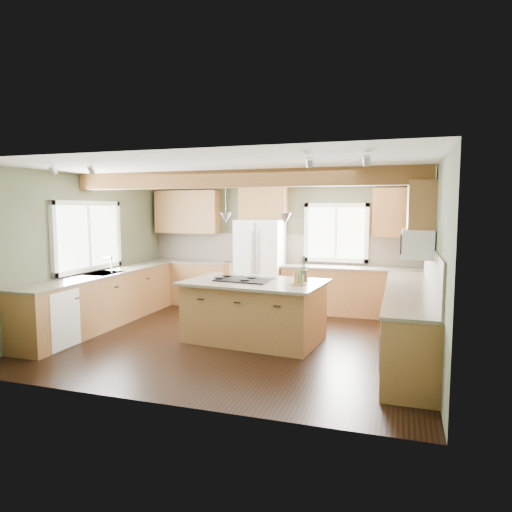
% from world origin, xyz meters
% --- Properties ---
extents(floor, '(5.60, 5.60, 0.00)m').
position_xyz_m(floor, '(0.00, 0.00, 0.00)').
color(floor, black).
rests_on(floor, ground).
extents(ceiling, '(5.60, 5.60, 0.00)m').
position_xyz_m(ceiling, '(0.00, 0.00, 2.60)').
color(ceiling, silver).
rests_on(ceiling, wall_back).
extents(wall_back, '(5.60, 0.00, 5.60)m').
position_xyz_m(wall_back, '(0.00, 2.50, 1.30)').
color(wall_back, '#454D36').
rests_on(wall_back, ground).
extents(wall_left, '(0.00, 5.00, 5.00)m').
position_xyz_m(wall_left, '(-2.80, 0.00, 1.30)').
color(wall_left, '#454D36').
rests_on(wall_left, ground).
extents(wall_right, '(0.00, 5.00, 5.00)m').
position_xyz_m(wall_right, '(2.80, 0.00, 1.30)').
color(wall_right, '#454D36').
rests_on(wall_right, ground).
extents(ceiling_beam, '(5.55, 0.26, 0.26)m').
position_xyz_m(ceiling_beam, '(0.00, 0.02, 2.47)').
color(ceiling_beam, brown).
rests_on(ceiling_beam, ceiling).
extents(soffit_trim, '(5.55, 0.20, 0.10)m').
position_xyz_m(soffit_trim, '(0.00, 2.40, 2.54)').
color(soffit_trim, brown).
rests_on(soffit_trim, ceiling).
extents(backsplash_back, '(5.58, 0.03, 0.58)m').
position_xyz_m(backsplash_back, '(0.00, 2.48, 1.21)').
color(backsplash_back, brown).
rests_on(backsplash_back, wall_back).
extents(backsplash_right, '(0.03, 3.70, 0.58)m').
position_xyz_m(backsplash_right, '(2.78, 0.05, 1.21)').
color(backsplash_right, brown).
rests_on(backsplash_right, wall_right).
extents(base_cab_back_left, '(2.02, 0.60, 0.88)m').
position_xyz_m(base_cab_back_left, '(-1.79, 2.20, 0.44)').
color(base_cab_back_left, brown).
rests_on(base_cab_back_left, floor).
extents(counter_back_left, '(2.06, 0.64, 0.04)m').
position_xyz_m(counter_back_left, '(-1.79, 2.20, 0.90)').
color(counter_back_left, '#463D33').
rests_on(counter_back_left, base_cab_back_left).
extents(base_cab_back_right, '(2.62, 0.60, 0.88)m').
position_xyz_m(base_cab_back_right, '(1.49, 2.20, 0.44)').
color(base_cab_back_right, brown).
rests_on(base_cab_back_right, floor).
extents(counter_back_right, '(2.66, 0.64, 0.04)m').
position_xyz_m(counter_back_right, '(1.49, 2.20, 0.90)').
color(counter_back_right, '#463D33').
rests_on(counter_back_right, base_cab_back_right).
extents(base_cab_left, '(0.60, 3.70, 0.88)m').
position_xyz_m(base_cab_left, '(-2.50, 0.05, 0.44)').
color(base_cab_left, brown).
rests_on(base_cab_left, floor).
extents(counter_left, '(0.64, 3.74, 0.04)m').
position_xyz_m(counter_left, '(-2.50, 0.05, 0.90)').
color(counter_left, '#463D33').
rests_on(counter_left, base_cab_left).
extents(base_cab_right, '(0.60, 3.70, 0.88)m').
position_xyz_m(base_cab_right, '(2.50, 0.05, 0.44)').
color(base_cab_right, brown).
rests_on(base_cab_right, floor).
extents(counter_right, '(0.64, 3.74, 0.04)m').
position_xyz_m(counter_right, '(2.50, 0.05, 0.90)').
color(counter_right, '#463D33').
rests_on(counter_right, base_cab_right).
extents(upper_cab_back_left, '(1.40, 0.35, 0.90)m').
position_xyz_m(upper_cab_back_left, '(-1.99, 2.33, 1.95)').
color(upper_cab_back_left, brown).
rests_on(upper_cab_back_left, wall_back).
extents(upper_cab_over_fridge, '(0.96, 0.35, 0.70)m').
position_xyz_m(upper_cab_over_fridge, '(-0.30, 2.33, 2.15)').
color(upper_cab_over_fridge, brown).
rests_on(upper_cab_over_fridge, wall_back).
extents(upper_cab_right, '(0.35, 2.20, 0.90)m').
position_xyz_m(upper_cab_right, '(2.62, 0.90, 1.95)').
color(upper_cab_right, brown).
rests_on(upper_cab_right, wall_right).
extents(upper_cab_back_corner, '(0.90, 0.35, 0.90)m').
position_xyz_m(upper_cab_back_corner, '(2.30, 2.33, 1.95)').
color(upper_cab_back_corner, brown).
rests_on(upper_cab_back_corner, wall_back).
extents(window_left, '(0.04, 1.60, 1.05)m').
position_xyz_m(window_left, '(-2.78, 0.05, 1.55)').
color(window_left, white).
rests_on(window_left, wall_left).
extents(window_back, '(1.10, 0.04, 1.00)m').
position_xyz_m(window_back, '(1.15, 2.48, 1.55)').
color(window_back, white).
rests_on(window_back, wall_back).
extents(sink, '(0.50, 0.65, 0.03)m').
position_xyz_m(sink, '(-2.50, 0.05, 0.91)').
color(sink, '#262628').
rests_on(sink, counter_left).
extents(faucet, '(0.02, 0.02, 0.28)m').
position_xyz_m(faucet, '(-2.32, 0.05, 1.05)').
color(faucet, '#B2B2B7').
rests_on(faucet, sink).
extents(dishwasher, '(0.60, 0.60, 0.84)m').
position_xyz_m(dishwasher, '(-2.49, -1.25, 0.43)').
color(dishwasher, white).
rests_on(dishwasher, floor).
extents(oven, '(0.60, 0.72, 0.84)m').
position_xyz_m(oven, '(2.49, -1.25, 0.43)').
color(oven, white).
rests_on(oven, floor).
extents(microwave, '(0.40, 0.70, 0.38)m').
position_xyz_m(microwave, '(2.58, -0.05, 1.55)').
color(microwave, white).
rests_on(microwave, wall_right).
extents(pendant_left, '(0.18, 0.18, 0.16)m').
position_xyz_m(pendant_left, '(-0.23, 0.07, 1.88)').
color(pendant_left, '#B2B2B7').
rests_on(pendant_left, ceiling).
extents(pendant_right, '(0.18, 0.18, 0.16)m').
position_xyz_m(pendant_right, '(0.74, -0.03, 1.88)').
color(pendant_right, '#B2B2B7').
rests_on(pendant_right, ceiling).
extents(refrigerator, '(0.90, 0.74, 1.80)m').
position_xyz_m(refrigerator, '(-0.30, 2.12, 0.90)').
color(refrigerator, white).
rests_on(refrigerator, floor).
extents(island, '(2.07, 1.39, 0.88)m').
position_xyz_m(island, '(0.25, 0.02, 0.44)').
color(island, brown).
rests_on(island, floor).
extents(island_top, '(2.22, 1.54, 0.04)m').
position_xyz_m(island_top, '(0.25, 0.02, 0.90)').
color(island_top, '#463D33').
rests_on(island_top, island).
extents(cooktop, '(0.90, 0.65, 0.02)m').
position_xyz_m(cooktop, '(0.09, 0.03, 0.93)').
color(cooktop, black).
rests_on(cooktop, island_top).
extents(knife_block, '(0.13, 0.11, 0.20)m').
position_xyz_m(knife_block, '(-0.37, 0.48, 1.02)').
color(knife_block, brown).
rests_on(knife_block, island_top).
extents(utensil_crock, '(0.15, 0.15, 0.17)m').
position_xyz_m(utensil_crock, '(0.96, 0.24, 1.01)').
color(utensil_crock, '#3D3731').
rests_on(utensil_crock, island_top).
extents(bottle_tray, '(0.29, 0.29, 0.22)m').
position_xyz_m(bottle_tray, '(0.96, -0.09, 1.03)').
color(bottle_tray, brown).
rests_on(bottle_tray, island_top).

